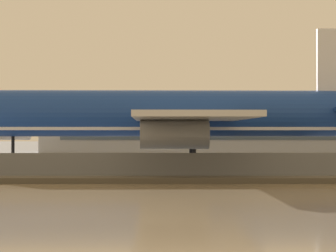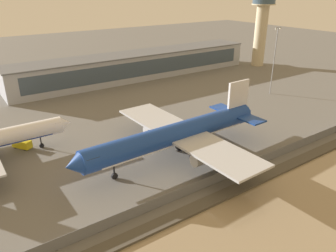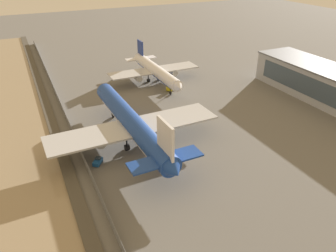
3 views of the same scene
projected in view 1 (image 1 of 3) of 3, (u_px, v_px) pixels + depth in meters
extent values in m
plane|color=#66635E|center=(263.00, 169.00, 76.46)|extent=(500.00, 500.00, 0.00)
cube|color=#474238|center=(297.00, 180.00, 55.97)|extent=(320.00, 3.00, 0.50)
cube|color=slate|center=(288.00, 166.00, 60.48)|extent=(280.00, 0.08, 2.40)
cylinder|color=slate|center=(288.00, 166.00, 60.48)|extent=(0.10, 0.10, 2.40)
cylinder|color=#193D93|center=(165.00, 113.00, 75.23)|extent=(49.11, 6.60, 5.31)
cube|color=silver|center=(165.00, 126.00, 75.22)|extent=(41.74, 5.35, 0.96)
cube|color=#B7BABF|center=(193.00, 117.00, 63.53)|extent=(11.39, 23.79, 0.53)
cube|color=#B7BABF|center=(182.00, 121.00, 87.04)|extent=(11.39, 23.79, 0.53)
cylinder|color=#B7BABF|center=(177.00, 134.00, 65.36)|extent=(6.93, 3.10, 2.92)
cylinder|color=#B7BABF|center=(171.00, 134.00, 85.11)|extent=(6.93, 3.10, 2.92)
cylinder|color=black|center=(15.00, 150.00, 74.80)|extent=(0.37, 0.37, 3.11)
cylinder|color=black|center=(15.00, 164.00, 74.79)|extent=(1.50, 0.62, 1.49)
cylinder|color=black|center=(197.00, 151.00, 72.48)|extent=(0.42, 0.42, 3.11)
cylinder|color=black|center=(197.00, 165.00, 72.46)|extent=(1.74, 1.24, 1.71)
cylinder|color=black|center=(193.00, 149.00, 78.06)|extent=(0.42, 0.42, 3.11)
cylinder|color=black|center=(193.00, 162.00, 78.04)|extent=(1.74, 1.24, 1.71)
cone|color=white|center=(40.00, 125.00, 99.92)|extent=(2.87, 4.19, 4.18)
cube|color=#232D3D|center=(22.00, 122.00, 99.93)|extent=(2.43, 3.75, 1.32)
cube|color=#19519E|center=(235.00, 169.00, 63.49)|extent=(3.52, 3.19, 1.11)
cube|color=#283847|center=(232.00, 161.00, 63.74)|extent=(1.66, 1.70, 0.50)
cylinder|color=black|center=(223.00, 173.00, 63.53)|extent=(0.69, 0.59, 0.70)
cylinder|color=black|center=(230.00, 172.00, 64.62)|extent=(0.69, 0.59, 0.70)
cylinder|color=black|center=(241.00, 174.00, 62.35)|extent=(0.69, 0.59, 0.70)
cylinder|color=black|center=(248.00, 173.00, 63.44)|extent=(0.69, 0.59, 0.70)
cube|color=#9EA3AD|center=(306.00, 127.00, 148.26)|extent=(117.13, 15.94, 11.11)
cube|color=#3D4C5B|center=(313.00, 124.00, 140.22)|extent=(107.76, 0.16, 6.67)
cube|color=#5B5E63|center=(306.00, 102.00, 148.32)|extent=(117.73, 16.54, 0.50)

